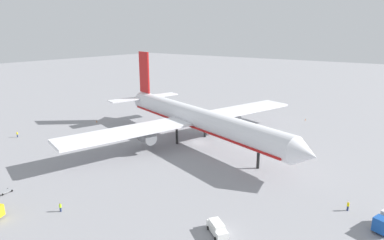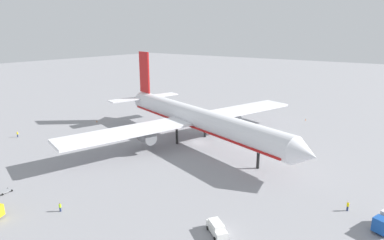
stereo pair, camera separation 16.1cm
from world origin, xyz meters
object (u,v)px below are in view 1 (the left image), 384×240
object	(u,v)px
traffic_cone_2	(97,121)
airliner	(195,118)
traffic_cone_3	(156,105)
baggage_cart_0	(5,191)
ground_worker_1	(60,207)
traffic_cone_4	(305,119)
ground_worker_2	(17,134)
traffic_cone_0	(247,110)
traffic_cone_1	(175,109)
service_van	(217,228)
ground_worker_0	(348,206)

from	to	relation	value
traffic_cone_2	airliner	bearing A→B (deg)	4.19
airliner	traffic_cone_3	distance (m)	50.60
baggage_cart_0	ground_worker_1	size ratio (longest dim) A/B	1.94
traffic_cone_2	traffic_cone_4	bearing A→B (deg)	38.00
airliner	traffic_cone_3	bearing A→B (deg)	145.15
traffic_cone_2	traffic_cone_3	world-z (taller)	same
ground_worker_1	ground_worker_2	bearing A→B (deg)	160.71
traffic_cone_0	traffic_cone_2	world-z (taller)	same
traffic_cone_1	service_van	bearing A→B (deg)	-46.81
airliner	service_van	world-z (taller)	airliner
baggage_cart_0	ground_worker_0	xyz separation A→B (m)	(55.72, 32.28, 0.63)
airliner	ground_worker_2	size ratio (longest dim) A/B	42.63
ground_worker_1	traffic_cone_1	size ratio (longest dim) A/B	2.94
baggage_cart_0	traffic_cone_3	size ratio (longest dim) A/B	5.68
traffic_cone_3	traffic_cone_4	size ratio (longest dim) A/B	1.00
traffic_cone_0	ground_worker_1	bearing A→B (deg)	-84.32
ground_worker_1	traffic_cone_0	distance (m)	89.18
traffic_cone_0	traffic_cone_1	distance (m)	28.85
ground_worker_1	traffic_cone_2	world-z (taller)	ground_worker_1
service_van	traffic_cone_3	bearing A→B (deg)	137.95
ground_worker_2	traffic_cone_1	size ratio (longest dim) A/B	3.21
ground_worker_0	traffic_cone_1	size ratio (longest dim) A/B	3.20
airliner	service_van	distance (m)	45.22
baggage_cart_0	traffic_cone_0	xyz separation A→B (m)	(6.27, 91.08, 0.01)
airliner	traffic_cone_2	world-z (taller)	airliner
ground_worker_1	ground_worker_0	bearing A→B (deg)	36.39
ground_worker_1	ground_worker_2	distance (m)	51.33
traffic_cone_1	ground_worker_0	bearing A→B (deg)	-30.36
ground_worker_0	traffic_cone_4	distance (m)	62.95
baggage_cart_0	ground_worker_2	world-z (taller)	ground_worker_2
ground_worker_2	traffic_cone_4	bearing A→B (deg)	48.01
ground_worker_2	service_van	bearing A→B (deg)	-4.99
service_van	traffic_cone_0	xyz separation A→B (m)	(-34.52, 78.25, -0.76)
traffic_cone_0	traffic_cone_3	world-z (taller)	same
traffic_cone_2	ground_worker_1	bearing A→B (deg)	-44.12
traffic_cone_3	airliner	bearing A→B (deg)	-34.85
ground_worker_2	baggage_cart_0	bearing A→B (deg)	-30.06
traffic_cone_2	ground_worker_0	bearing A→B (deg)	-8.14
traffic_cone_2	traffic_cone_4	world-z (taller)	same
ground_worker_2	traffic_cone_3	xyz separation A→B (m)	(4.23, 56.58, -0.62)
traffic_cone_0	traffic_cone_4	size ratio (longest dim) A/B	1.00
airliner	traffic_cone_4	bearing A→B (deg)	67.03
service_van	airliner	bearing A→B (deg)	129.90
ground_worker_2	traffic_cone_2	world-z (taller)	ground_worker_2
ground_worker_0	traffic_cone_1	xyz separation A→B (m)	(-73.70, 43.17, -0.62)
airliner	ground_worker_2	world-z (taller)	airliner
ground_worker_1	traffic_cone_0	world-z (taller)	ground_worker_1
airliner	traffic_cone_4	xyz separation A→B (m)	(18.04, 42.55, -6.71)
ground_worker_0	traffic_cone_3	world-z (taller)	ground_worker_0
traffic_cone_0	traffic_cone_1	size ratio (longest dim) A/B	1.00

